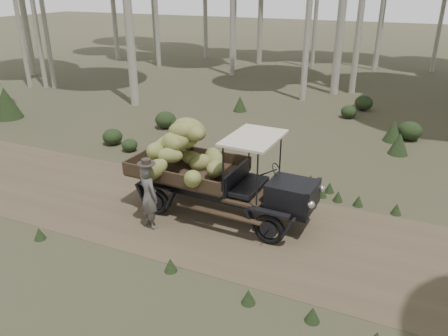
{
  "coord_description": "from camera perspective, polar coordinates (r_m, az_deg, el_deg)",
  "views": [
    {
      "loc": [
        3.81,
        -8.36,
        5.39
      ],
      "look_at": [
        -0.15,
        0.42,
        1.25
      ],
      "focal_mm": 35.0,
      "sensor_mm": 36.0,
      "label": 1
    }
  ],
  "objects": [
    {
      "name": "ground",
      "position": [
        10.65,
        -0.2,
        -7.15
      ],
      "size": [
        120.0,
        120.0,
        0.0
      ],
      "primitive_type": "plane",
      "color": "#473D2B",
      "rests_on": "ground"
    },
    {
      "name": "banana_truck",
      "position": [
        10.67,
        -2.75,
        0.99
      ],
      "size": [
        4.81,
        2.5,
        2.41
      ],
      "rotation": [
        0.0,
        0.0,
        -0.04
      ],
      "color": "black",
      "rests_on": "ground"
    },
    {
      "name": "farmer",
      "position": [
        10.27,
        -9.81,
        -3.55
      ],
      "size": [
        0.68,
        0.58,
        1.73
      ],
      "rotation": [
        0.0,
        0.0,
        2.73
      ],
      "color": "#524F4B",
      "rests_on": "ground"
    },
    {
      "name": "dirt_track",
      "position": [
        10.65,
        -0.2,
        -7.13
      ],
      "size": [
        70.0,
        4.0,
        0.01
      ],
      "primitive_type": "cube",
      "color": "brown",
      "rests_on": "ground"
    },
    {
      "name": "undergrowth",
      "position": [
        9.55,
        -12.97,
        -8.02
      ],
      "size": [
        24.43,
        24.46,
        1.37
      ],
      "color": "#233319",
      "rests_on": "ground"
    }
  ]
}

